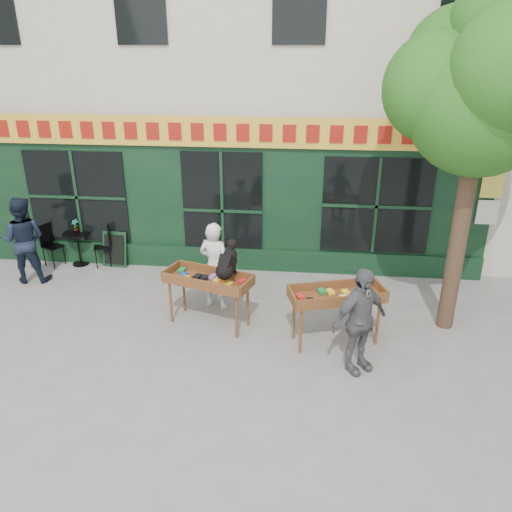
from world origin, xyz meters
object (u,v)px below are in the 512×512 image
object	(u,v)px
dog	(227,259)
bistro_table	(78,242)
woman	(215,266)
book_cart_center	(208,282)
man_right	(359,321)
book_cart_right	(337,298)
man_left	(24,240)

from	to	relation	value
dog	bistro_table	xyz separation A→B (m)	(-3.77, 2.32, -0.75)
woman	book_cart_center	bearing A→B (deg)	108.02
man_right	bistro_table	xyz separation A→B (m)	(-5.91, 3.37, -0.30)
dog	book_cart_right	xyz separation A→B (m)	(1.84, -0.30, -0.47)
woman	man_left	xyz separation A→B (m)	(-4.12, 0.72, 0.07)
book_cart_center	bistro_table	distance (m)	4.11
man_right	book_cart_right	bearing A→B (deg)	75.04
dog	book_cart_right	distance (m)	1.92
woman	man_right	size ratio (longest dim) A/B	1.00
book_cart_right	man_left	xyz separation A→B (m)	(-6.31, 1.72, 0.09)
woman	book_cart_right	distance (m)	2.41
book_cart_center	man_left	size ratio (longest dim) A/B	0.89
woman	man_left	bearing A→B (deg)	8.09
dog	book_cart_right	bearing A→B (deg)	8.82
book_cart_center	woman	xyz separation A→B (m)	(0.00, 0.65, 0.02)
dog	man_left	bearing A→B (deg)	-179.63
woman	bistro_table	distance (m)	3.79
book_cart_center	man_left	distance (m)	4.34
woman	man_right	world-z (taller)	man_right
man_right	bistro_table	world-z (taller)	man_right
book_cart_center	dog	world-z (taller)	dog
man_right	bistro_table	bearing A→B (deg)	113.53
man_right	man_left	bearing A→B (deg)	122.74
book_cart_center	dog	xyz separation A→B (m)	(0.35, -0.05, 0.47)
dog	book_cart_right	world-z (taller)	dog
woman	bistro_table	size ratio (longest dim) A/B	2.21
book_cart_right	man_left	bearing A→B (deg)	147.99
book_cart_center	man_left	world-z (taller)	man_left
woman	book_cart_right	world-z (taller)	woman
woman	man_right	xyz separation A→B (m)	(2.49, -1.75, 0.00)
book_cart_right	man_right	distance (m)	0.81
man_left	dog	bearing A→B (deg)	152.26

